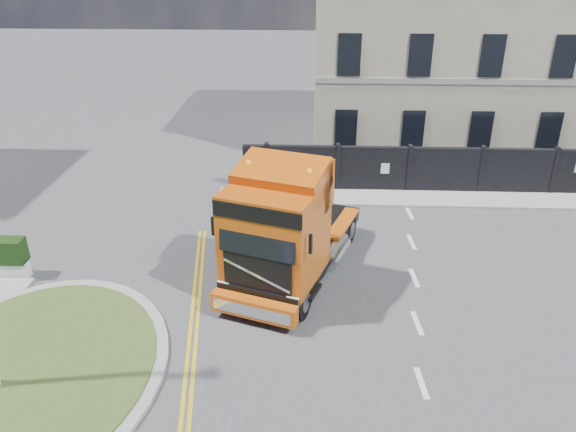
{
  "coord_description": "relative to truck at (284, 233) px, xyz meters",
  "views": [
    {
      "loc": [
        -0.09,
        -13.39,
        9.52
      ],
      "look_at": [
        -0.81,
        2.62,
        1.8
      ],
      "focal_mm": 35.0,
      "sensor_mm": 36.0,
      "label": 1
    }
  ],
  "objects": [
    {
      "name": "traffic_island",
      "position": [
        -6.12,
        -4.46,
        -1.72
      ],
      "size": [
        6.8,
        6.8,
        0.17
      ],
      "color": "gray",
      "rests_on": "ground"
    },
    {
      "name": "pavement_far",
      "position": [
        6.88,
        6.64,
        -1.74
      ],
      "size": [
        20.0,
        1.6,
        0.12
      ],
      "primitive_type": "cube",
      "color": "gray",
      "rests_on": "ground"
    },
    {
      "name": "truck",
      "position": [
        0.0,
        0.0,
        0.0
      ],
      "size": [
        4.52,
        7.15,
        4.02
      ],
      "rotation": [
        0.0,
        0.0,
        -0.33
      ],
      "color": "black",
      "rests_on": "ground"
    },
    {
      "name": "georgian_building",
      "position": [
        6.88,
        15.04,
        3.97
      ],
      "size": [
        12.3,
        10.3,
        12.8
      ],
      "color": "#B7AF91",
      "rests_on": "ground"
    },
    {
      "name": "hoarding_fence",
      "position": [
        7.43,
        7.54,
        -0.8
      ],
      "size": [
        18.8,
        0.25,
        2.0
      ],
      "color": "black",
      "rests_on": "ground"
    },
    {
      "name": "ground",
      "position": [
        0.88,
        -1.46,
        -1.8
      ],
      "size": [
        120.0,
        120.0,
        0.0
      ],
      "primitive_type": "plane",
      "color": "#424244",
      "rests_on": "ground"
    }
  ]
}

